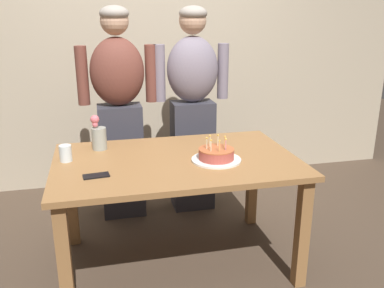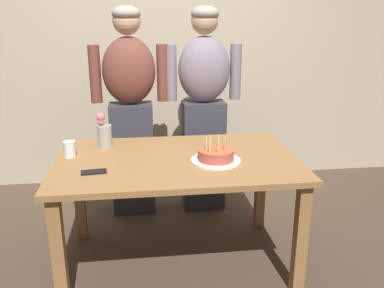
# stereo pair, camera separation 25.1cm
# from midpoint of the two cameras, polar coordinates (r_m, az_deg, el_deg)

# --- Properties ---
(ground_plane) EXTENTS (10.00, 10.00, 0.00)m
(ground_plane) POSITION_cam_midpoint_polar(r_m,az_deg,el_deg) (2.90, -4.62, -15.95)
(ground_plane) COLOR #47382B
(back_wall) EXTENTS (5.20, 0.10, 2.60)m
(back_wall) POSITION_cam_midpoint_polar(r_m,az_deg,el_deg) (3.97, -8.62, 13.10)
(back_wall) COLOR tan
(back_wall) RESTS_ON ground_plane
(dining_table) EXTENTS (1.50, 0.96, 0.74)m
(dining_table) POSITION_cam_midpoint_polar(r_m,az_deg,el_deg) (2.60, -4.97, -4.08)
(dining_table) COLOR olive
(dining_table) RESTS_ON ground_plane
(birthday_cake) EXTENTS (0.30, 0.30, 0.15)m
(birthday_cake) POSITION_cam_midpoint_polar(r_m,az_deg,el_deg) (2.51, 0.53, -1.62)
(birthday_cake) COLOR white
(birthday_cake) RESTS_ON dining_table
(water_glass_near) EXTENTS (0.07, 0.07, 0.10)m
(water_glass_near) POSITION_cam_midpoint_polar(r_m,az_deg,el_deg) (2.65, -19.74, -1.26)
(water_glass_near) COLOR silver
(water_glass_near) RESTS_ON dining_table
(cell_phone) EXTENTS (0.15, 0.09, 0.01)m
(cell_phone) POSITION_cam_midpoint_polar(r_m,az_deg,el_deg) (2.38, -16.12, -4.30)
(cell_phone) COLOR black
(cell_phone) RESTS_ON dining_table
(flower_vase) EXTENTS (0.10, 0.10, 0.23)m
(flower_vase) POSITION_cam_midpoint_polar(r_m,az_deg,el_deg) (2.81, -15.34, 1.05)
(flower_vase) COLOR #999E93
(flower_vase) RESTS_ON dining_table
(person_man_bearded) EXTENTS (0.61, 0.27, 1.66)m
(person_man_bearded) POSITION_cam_midpoint_polar(r_m,az_deg,el_deg) (3.29, -12.21, 4.44)
(person_man_bearded) COLOR #33333D
(person_man_bearded) RESTS_ON ground_plane
(person_woman_cardigan) EXTENTS (0.61, 0.27, 1.66)m
(person_woman_cardigan) POSITION_cam_midpoint_polar(r_m,az_deg,el_deg) (3.35, -2.08, 5.06)
(person_woman_cardigan) COLOR #33333D
(person_woman_cardigan) RESTS_ON ground_plane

